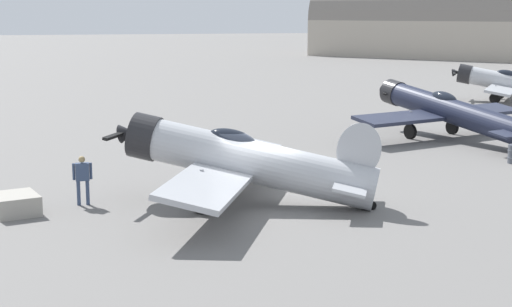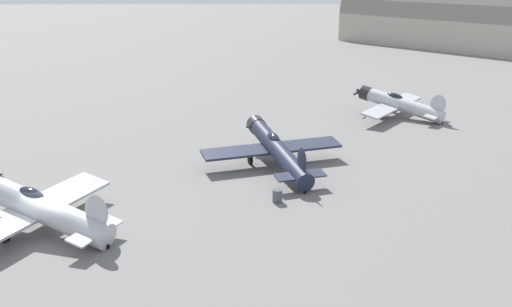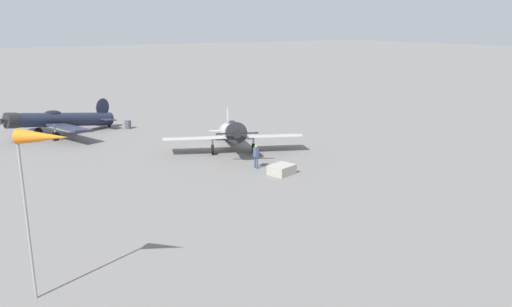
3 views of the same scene
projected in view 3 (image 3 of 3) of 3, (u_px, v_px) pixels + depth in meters
ground_plane at (231, 149)px, 42.19m from camera, size 400.00×400.00×0.00m
airplane_foreground at (232, 132)px, 41.32m from camera, size 9.41×10.92×3.17m
airplane_mid_apron at (59, 120)px, 46.79m from camera, size 10.65×11.68×3.07m
ground_crew_mechanic at (256, 154)px, 36.46m from camera, size 0.67×0.24×1.73m
equipment_crate at (282, 170)px, 35.19m from camera, size 1.77×1.97×0.67m
fuel_drum at (128, 125)px, 50.28m from camera, size 0.66×0.66×0.83m
windsock_mast at (41, 145)px, 17.86m from camera, size 1.57×1.83×6.64m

